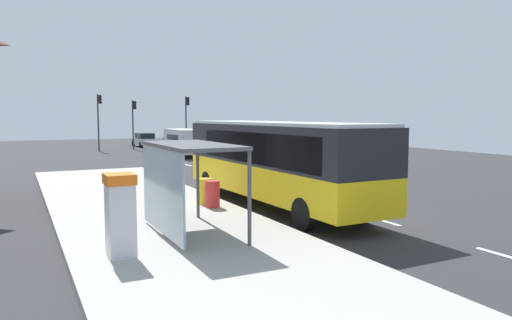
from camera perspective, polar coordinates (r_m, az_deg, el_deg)
ground_plane at (r=29.42m, az=-5.68°, el=-1.50°), size 56.00×92.00×0.04m
sidewalk_platform at (r=16.17m, az=-11.71°, el=-6.81°), size 6.20×30.00×0.18m
lane_stripe_seg_1 at (r=16.64m, az=14.12°, el=-6.81°), size 0.16×2.20×0.01m
lane_stripe_seg_2 at (r=20.61m, az=5.00°, el=-4.34°), size 0.16×2.20×0.01m
lane_stripe_seg_3 at (r=24.96m, az=-1.03°, el=-2.63°), size 0.16×2.20×0.01m
lane_stripe_seg_4 at (r=29.51m, az=-5.22°, el=-1.43°), size 0.16×2.20×0.01m
lane_stripe_seg_5 at (r=34.19m, az=-8.28°, el=-0.54°), size 0.16×2.20×0.01m
lane_stripe_seg_6 at (r=38.95m, az=-10.60°, el=0.14°), size 0.16×2.20×0.01m
lane_stripe_seg_7 at (r=43.76m, az=-12.41°, el=0.66°), size 0.16×2.20×0.01m
bus at (r=18.13m, az=2.20°, el=0.21°), size 2.71×11.05×3.21m
white_van at (r=40.70m, az=-8.51°, el=2.27°), size 2.05×5.20×2.30m
sedan_near at (r=54.53m, az=-13.09°, el=2.37°), size 2.01×4.48×1.52m
sedan_far at (r=43.48m, az=-9.55°, el=1.72°), size 1.86×4.41×1.52m
ticket_machine at (r=11.61m, az=-15.77°, el=-6.23°), size 0.66×0.76×1.94m
recycling_bin_red at (r=17.29m, az=-5.18°, el=-4.03°), size 0.52×0.52×0.95m
recycling_bin_yellow at (r=17.94m, az=-6.00°, el=-3.70°), size 0.52×0.52×0.95m
traffic_light_near_side at (r=50.31m, az=-8.20°, el=5.39°), size 0.49×0.28×5.41m
traffic_light_far_side at (r=49.07m, az=-18.11°, el=5.24°), size 0.49×0.28×5.50m
traffic_light_median at (r=50.50m, az=-14.29°, el=4.99°), size 0.49×0.28×4.99m
bus_shelter at (r=13.27m, az=-8.90°, el=-0.62°), size 1.80×4.00×2.50m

